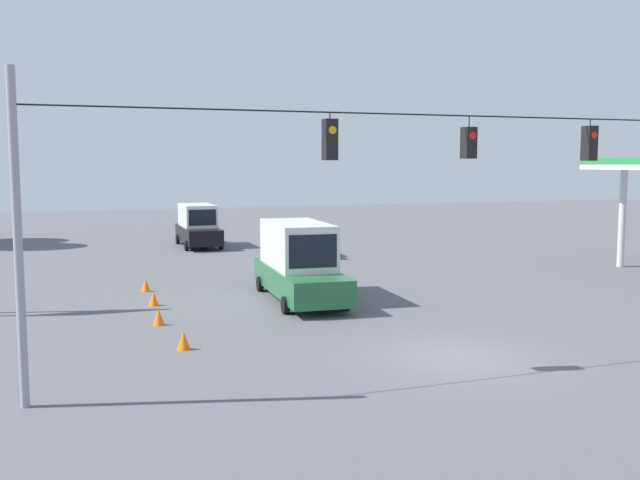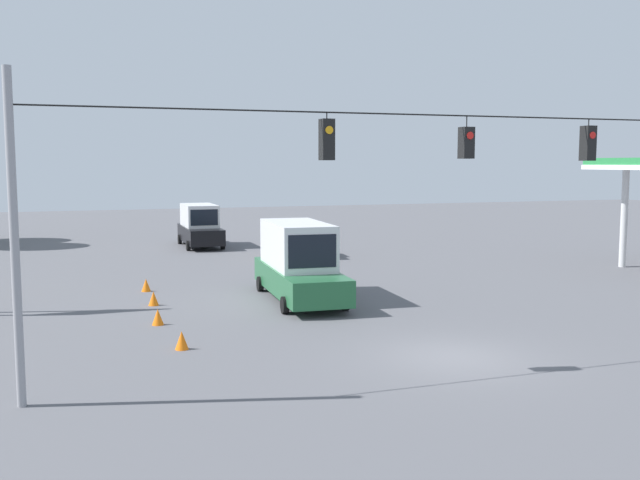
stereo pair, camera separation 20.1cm
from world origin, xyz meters
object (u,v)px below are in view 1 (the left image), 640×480
Objects in this scene: box_truck_green_withflow_mid at (299,262)px; traffic_cone_third at (154,299)px; traffic_cone_fourth at (146,285)px; box_truck_black_withflow_deep at (198,226)px; traffic_cone_nearest at (184,340)px; sedan_tan_oncoming_deep at (299,239)px; traffic_cone_second at (159,317)px; overhead_signal_span at (467,193)px.

traffic_cone_third is (5.68, -0.63, -1.25)m from box_truck_green_withflow_mid.
traffic_cone_fourth is at bearing -90.61° from traffic_cone_third.
traffic_cone_third is (5.11, 19.17, -1.10)m from box_truck_black_withflow_deep.
box_truck_black_withflow_deep reaches higher than traffic_cone_nearest.
box_truck_green_withflow_mid is at bearing 91.66° from box_truck_black_withflow_deep.
box_truck_green_withflow_mid is at bearing -131.61° from traffic_cone_nearest.
box_truck_black_withflow_deep is at bearing -88.34° from box_truck_green_withflow_mid.
sedan_tan_oncoming_deep is at bearing 124.17° from box_truck_black_withflow_deep.
traffic_cone_nearest is 6.96m from traffic_cone_third.
box_truck_green_withflow_mid is 8.56m from traffic_cone_nearest.
box_truck_black_withflow_deep is 11.29× the size of traffic_cone_second.
overhead_signal_span is at bearing 135.60° from traffic_cone_second.
traffic_cone_second is 1.00× the size of traffic_cone_fourth.
box_truck_black_withflow_deep is 23.28m from traffic_cone_second.
traffic_cone_second and traffic_cone_fourth have the same top height.
box_truck_green_withflow_mid is (1.54, -10.13, -3.15)m from overhead_signal_span.
box_truck_black_withflow_deep is 8.43m from sedan_tan_oncoming_deep.
overhead_signal_span is 41.41× the size of traffic_cone_nearest.
overhead_signal_span is 5.48× the size of sedan_tan_oncoming_deep.
box_truck_black_withflow_deep reaches higher than traffic_cone_third.
overhead_signal_span is 41.41× the size of traffic_cone_third.
traffic_cone_third is at bearing 89.39° from traffic_cone_fourth.
traffic_cone_third is at bearing -6.33° from box_truck_green_withflow_mid.
traffic_cone_nearest and traffic_cone_third have the same top height.
traffic_cone_fourth is (-0.03, -3.21, 0.00)m from traffic_cone_third.
box_truck_black_withflow_deep is at bearing -103.28° from traffic_cone_second.
overhead_signal_span is 30.19m from box_truck_black_withflow_deep.
traffic_cone_second is 6.67m from traffic_cone_fourth.
sedan_tan_oncoming_deep is at bearing -137.45° from traffic_cone_fourth.
overhead_signal_span reaches higher than traffic_cone_nearest.
sedan_tan_oncoming_deep reaches higher than traffic_cone_nearest.
sedan_tan_oncoming_deep is 0.55× the size of box_truck_green_withflow_mid.
traffic_cone_nearest is (5.05, 26.13, -1.10)m from box_truck_black_withflow_deep.
sedan_tan_oncoming_deep is 15.70m from traffic_cone_third.
sedan_tan_oncoming_deep is (-2.61, -22.97, -3.67)m from overhead_signal_span.
traffic_cone_nearest is 10.17m from traffic_cone_fourth.
box_truck_green_withflow_mid is 13.65× the size of traffic_cone_fourth.
overhead_signal_span is 3.03× the size of box_truck_green_withflow_mid.
traffic_cone_second is (5.92, 2.83, -1.25)m from box_truck_green_withflow_mid.
traffic_cone_fourth is at bearing 42.55° from sedan_tan_oncoming_deep.
box_truck_green_withflow_mid is 13.65× the size of traffic_cone_nearest.
traffic_cone_third is 1.00× the size of traffic_cone_fourth.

